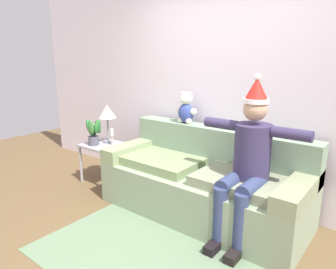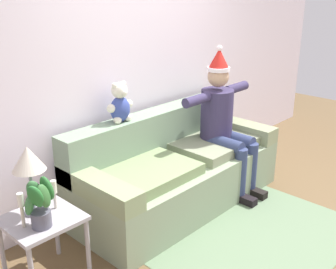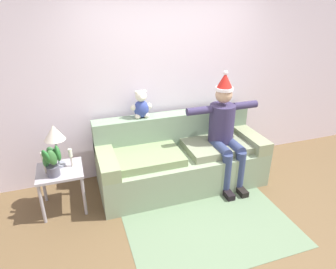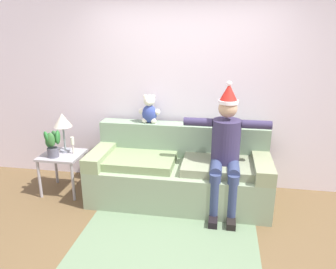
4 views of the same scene
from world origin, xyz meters
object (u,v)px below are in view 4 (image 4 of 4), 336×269
(person_seated, at_px, (226,147))
(candle_tall, at_px, (49,142))
(table_lamp, at_px, (62,122))
(teddy_bear, at_px, (149,110))
(side_table, at_px, (62,160))
(potted_plant, at_px, (52,143))
(candle_short, at_px, (73,143))
(couch, at_px, (180,172))

(person_seated, relative_size, candle_tall, 5.94)
(table_lamp, xyz_separation_m, candle_tall, (-0.15, -0.12, -0.24))
(teddy_bear, bearing_deg, side_table, -160.88)
(potted_plant, bearing_deg, candle_tall, 137.60)
(side_table, bearing_deg, candle_tall, -172.22)
(potted_plant, distance_m, candle_tall, 0.12)
(potted_plant, bearing_deg, candle_short, 35.01)
(teddy_bear, distance_m, candle_short, 1.10)
(couch, bearing_deg, person_seated, -16.84)
(potted_plant, bearing_deg, couch, 7.10)
(table_lamp, distance_m, candle_tall, 0.31)
(potted_plant, height_order, candle_tall, potted_plant)
(teddy_bear, relative_size, potted_plant, 1.04)
(table_lamp, relative_size, candle_tall, 2.01)
(table_lamp, bearing_deg, person_seated, -4.59)
(couch, xyz_separation_m, potted_plant, (-1.62, -0.20, 0.37))
(potted_plant, relative_size, candle_short, 1.60)
(person_seated, bearing_deg, side_table, 178.07)
(teddy_bear, distance_m, side_table, 1.33)
(side_table, bearing_deg, candle_short, 15.28)
(candle_short, bearing_deg, table_lamp, 157.69)
(candle_tall, relative_size, candle_short, 1.14)
(teddy_bear, xyz_separation_m, side_table, (-1.11, -0.38, -0.63))
(candle_short, bearing_deg, teddy_bear, 19.69)
(person_seated, bearing_deg, candle_tall, 178.70)
(person_seated, relative_size, table_lamp, 2.95)
(teddy_bear, relative_size, candle_tall, 1.46)
(table_lamp, bearing_deg, couch, 0.01)
(side_table, xyz_separation_m, candle_short, (0.15, 0.04, 0.23))
(person_seated, bearing_deg, candle_short, 176.77)
(candle_short, bearing_deg, potted_plant, -144.99)
(teddy_bear, distance_m, table_lamp, 1.15)
(side_table, bearing_deg, potted_plant, -118.95)
(table_lamp, distance_m, candle_short, 0.31)
(candle_tall, bearing_deg, person_seated, -1.30)
(table_lamp, relative_size, candle_short, 2.30)
(candle_tall, bearing_deg, table_lamp, 38.32)
(couch, height_order, candle_short, couch)
(teddy_bear, bearing_deg, person_seated, -24.17)
(teddy_bear, xyz_separation_m, potted_plant, (-1.16, -0.49, -0.36))
(couch, relative_size, candle_tall, 8.53)
(side_table, height_order, potted_plant, potted_plant)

